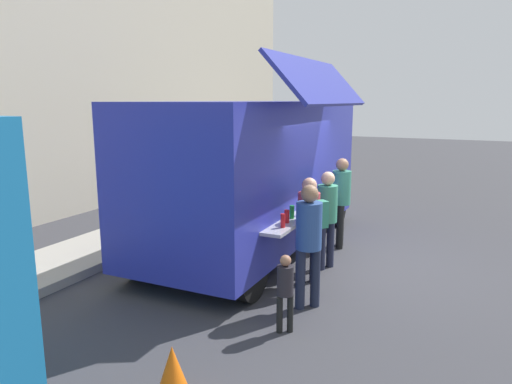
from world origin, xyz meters
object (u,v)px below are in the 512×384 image
(customer_mid_with_backpack, at_px, (310,220))
(trash_bin, at_px, (240,184))
(traffic_cone_orange, at_px, (173,372))
(customer_extra_browsing, at_px, (341,195))
(customer_rear_waiting, at_px, (309,236))
(customer_front_ordering, at_px, (327,211))
(food_truck_main, at_px, (256,170))
(child_near_queue, at_px, (285,287))

(customer_mid_with_backpack, bearing_deg, trash_bin, -11.49)
(traffic_cone_orange, relative_size, customer_extra_browsing, 0.31)
(customer_mid_with_backpack, distance_m, customer_extra_browsing, 2.08)
(trash_bin, xyz_separation_m, customer_rear_waiting, (-5.94, -4.16, 0.56))
(customer_front_ordering, relative_size, customer_extra_browsing, 0.96)
(food_truck_main, bearing_deg, child_near_queue, -148.89)
(traffic_cone_orange, xyz_separation_m, customer_mid_with_backpack, (3.37, -0.23, 0.77))
(food_truck_main, relative_size, child_near_queue, 5.93)
(trash_bin, height_order, customer_front_ordering, customer_front_ordering)
(customer_rear_waiting, xyz_separation_m, customer_extra_browsing, (2.92, 0.35, 0.01))
(food_truck_main, height_order, trash_bin, food_truck_main)
(food_truck_main, distance_m, customer_mid_with_backpack, 2.12)
(traffic_cone_orange, bearing_deg, trash_bin, 23.38)
(food_truck_main, xyz_separation_m, customer_front_ordering, (-0.54, -1.60, -0.55))
(customer_front_ordering, height_order, customer_mid_with_backpack, customer_mid_with_backpack)
(customer_mid_with_backpack, relative_size, customer_extra_browsing, 0.96)
(child_near_queue, bearing_deg, trash_bin, -0.17)
(customer_mid_with_backpack, xyz_separation_m, child_near_queue, (-1.65, -0.26, -0.44))
(traffic_cone_orange, distance_m, customer_rear_waiting, 2.69)
(traffic_cone_orange, relative_size, customer_mid_with_backpack, 0.32)
(customer_mid_with_backpack, distance_m, child_near_queue, 1.73)
(customer_front_ordering, bearing_deg, child_near_queue, 120.25)
(traffic_cone_orange, bearing_deg, food_truck_main, 15.87)
(traffic_cone_orange, bearing_deg, customer_extra_browsing, -1.65)
(child_near_queue, bearing_deg, customer_rear_waiting, -32.78)
(customer_rear_waiting, xyz_separation_m, child_near_queue, (-0.81, 0.01, -0.45))
(trash_bin, height_order, customer_mid_with_backpack, customer_mid_with_backpack)
(trash_bin, bearing_deg, traffic_cone_orange, -156.62)
(food_truck_main, xyz_separation_m, customer_mid_with_backpack, (-1.34, -1.57, -0.52))
(trash_bin, bearing_deg, customer_front_ordering, -137.62)
(trash_bin, bearing_deg, customer_rear_waiting, -144.96)
(customer_front_ordering, relative_size, customer_mid_with_backpack, 1.00)
(customer_mid_with_backpack, bearing_deg, customer_extra_browsing, -46.81)
(trash_bin, height_order, customer_rear_waiting, customer_rear_waiting)
(trash_bin, xyz_separation_m, child_near_queue, (-6.75, -4.15, 0.11))
(traffic_cone_orange, height_order, child_near_queue, child_near_queue)
(child_near_queue, bearing_deg, customer_front_ordering, -26.48)
(customer_rear_waiting, distance_m, customer_extra_browsing, 2.95)
(food_truck_main, distance_m, customer_front_ordering, 1.78)
(traffic_cone_orange, distance_m, trash_bin, 9.22)
(traffic_cone_orange, relative_size, customer_front_ordering, 0.32)
(customer_front_ordering, xyz_separation_m, child_near_queue, (-2.45, -0.23, -0.41))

